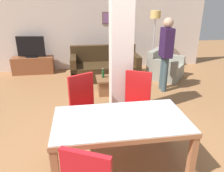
{
  "coord_description": "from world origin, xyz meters",
  "views": [
    {
      "loc": [
        -0.47,
        -2.38,
        2.14
      ],
      "look_at": [
        0.0,
        0.75,
        0.88
      ],
      "focal_mm": 35.0,
      "sensor_mm": 36.0,
      "label": 1
    }
  ],
  "objects_px": {
    "dining_chair_far_right": "(136,101)",
    "armchair": "(164,68)",
    "dining_chair_far_left": "(85,105)",
    "bottle": "(103,74)",
    "sofa": "(105,68)",
    "floor_lamp": "(155,21)",
    "tv_screen": "(31,47)",
    "dining_table": "(121,128)",
    "standing_person": "(166,50)",
    "coffee_table": "(112,85)",
    "tv_stand": "(33,65)"
  },
  "relations": [
    {
      "from": "dining_chair_far_right",
      "to": "armchair",
      "type": "distance_m",
      "value": 2.95
    },
    {
      "from": "dining_chair_far_left",
      "to": "coffee_table",
      "type": "distance_m",
      "value": 1.85
    },
    {
      "from": "dining_chair_far_right",
      "to": "coffee_table",
      "type": "xyz_separation_m",
      "value": [
        -0.16,
        1.66,
        -0.34
      ]
    },
    {
      "from": "coffee_table",
      "to": "tv_screen",
      "type": "xyz_separation_m",
      "value": [
        -2.16,
        1.86,
        0.61
      ]
    },
    {
      "from": "dining_chair_far_right",
      "to": "floor_lamp",
      "type": "distance_m",
      "value": 3.69
    },
    {
      "from": "armchair",
      "to": "dining_chair_far_left",
      "type": "bearing_deg",
      "value": -3.0
    },
    {
      "from": "coffee_table",
      "to": "floor_lamp",
      "type": "distance_m",
      "value": 2.61
    },
    {
      "from": "tv_stand",
      "to": "sofa",
      "type": "bearing_deg",
      "value": -18.57
    },
    {
      "from": "sofa",
      "to": "standing_person",
      "type": "distance_m",
      "value": 1.91
    },
    {
      "from": "dining_table",
      "to": "tv_stand",
      "type": "distance_m",
      "value": 4.77
    },
    {
      "from": "dining_chair_far_right",
      "to": "bottle",
      "type": "relative_size",
      "value": 4.6
    },
    {
      "from": "tv_stand",
      "to": "tv_screen",
      "type": "bearing_deg",
      "value": 180.0
    },
    {
      "from": "standing_person",
      "to": "bottle",
      "type": "bearing_deg",
      "value": 88.59
    },
    {
      "from": "dining_chair_far_left",
      "to": "floor_lamp",
      "type": "height_order",
      "value": "floor_lamp"
    },
    {
      "from": "coffee_table",
      "to": "floor_lamp",
      "type": "relative_size",
      "value": 0.41
    },
    {
      "from": "armchair",
      "to": "tv_screen",
      "type": "relative_size",
      "value": 1.48
    },
    {
      "from": "armchair",
      "to": "bottle",
      "type": "bearing_deg",
      "value": -26.4
    },
    {
      "from": "coffee_table",
      "to": "sofa",
      "type": "bearing_deg",
      "value": 92.2
    },
    {
      "from": "tv_screen",
      "to": "floor_lamp",
      "type": "relative_size",
      "value": 0.45
    },
    {
      "from": "dining_table",
      "to": "standing_person",
      "type": "relative_size",
      "value": 0.97
    },
    {
      "from": "sofa",
      "to": "floor_lamp",
      "type": "xyz_separation_m",
      "value": [
        1.59,
        0.47,
        1.24
      ]
    },
    {
      "from": "coffee_table",
      "to": "tv_screen",
      "type": "distance_m",
      "value": 2.92
    },
    {
      "from": "dining_table",
      "to": "floor_lamp",
      "type": "height_order",
      "value": "floor_lamp"
    },
    {
      "from": "dining_chair_far_right",
      "to": "sofa",
      "type": "xyz_separation_m",
      "value": [
        -0.21,
        2.81,
        -0.24
      ]
    },
    {
      "from": "dining_chair_far_left",
      "to": "tv_stand",
      "type": "distance_m",
      "value": 3.84
    },
    {
      "from": "sofa",
      "to": "coffee_table",
      "type": "xyz_separation_m",
      "value": [
        0.04,
        -1.15,
        -0.1
      ]
    },
    {
      "from": "dining_chair_far_right",
      "to": "floor_lamp",
      "type": "relative_size",
      "value": 0.56
    },
    {
      "from": "standing_person",
      "to": "coffee_table",
      "type": "bearing_deg",
      "value": 90.0
    },
    {
      "from": "bottle",
      "to": "tv_stand",
      "type": "bearing_deg",
      "value": 137.03
    },
    {
      "from": "sofa",
      "to": "coffee_table",
      "type": "relative_size",
      "value": 2.53
    },
    {
      "from": "bottle",
      "to": "standing_person",
      "type": "bearing_deg",
      "value": -2.23
    },
    {
      "from": "dining_chair_far_left",
      "to": "armchair",
      "type": "xyz_separation_m",
      "value": [
        2.35,
        2.55,
        -0.26
      ]
    },
    {
      "from": "dining_chair_far_left",
      "to": "bottle",
      "type": "height_order",
      "value": "dining_chair_far_left"
    },
    {
      "from": "armchair",
      "to": "coffee_table",
      "type": "bearing_deg",
      "value": -22.66
    },
    {
      "from": "dining_chair_far_right",
      "to": "floor_lamp",
      "type": "height_order",
      "value": "floor_lamp"
    },
    {
      "from": "coffee_table",
      "to": "tv_screen",
      "type": "bearing_deg",
      "value": 139.34
    },
    {
      "from": "sofa",
      "to": "tv_screen",
      "type": "relative_size",
      "value": 2.34
    },
    {
      "from": "dining_chair_far_left",
      "to": "bottle",
      "type": "relative_size",
      "value": 4.6
    },
    {
      "from": "dining_chair_far_right",
      "to": "armchair",
      "type": "relative_size",
      "value": 0.85
    },
    {
      "from": "dining_table",
      "to": "dining_chair_far_right",
      "type": "relative_size",
      "value": 1.66
    },
    {
      "from": "dining_chair_far_left",
      "to": "tv_screen",
      "type": "bearing_deg",
      "value": -94.76
    },
    {
      "from": "floor_lamp",
      "to": "standing_person",
      "type": "distance_m",
      "value": 1.73
    },
    {
      "from": "dining_chair_far_left",
      "to": "sofa",
      "type": "xyz_separation_m",
      "value": [
        0.65,
        2.83,
        -0.24
      ]
    },
    {
      "from": "tv_stand",
      "to": "dining_chair_far_right",
      "type": "bearing_deg",
      "value": -56.54
    },
    {
      "from": "dining_table",
      "to": "coffee_table",
      "type": "bearing_deg",
      "value": 83.96
    },
    {
      "from": "sofa",
      "to": "coffee_table",
      "type": "bearing_deg",
      "value": 92.2
    },
    {
      "from": "dining_table",
      "to": "dining_chair_far_left",
      "type": "relative_size",
      "value": 1.66
    },
    {
      "from": "sofa",
      "to": "armchair",
      "type": "distance_m",
      "value": 1.73
    },
    {
      "from": "sofa",
      "to": "armchair",
      "type": "bearing_deg",
      "value": 170.71
    },
    {
      "from": "armchair",
      "to": "tv_stand",
      "type": "xyz_separation_m",
      "value": [
        -3.82,
        0.99,
        -0.03
      ]
    }
  ]
}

